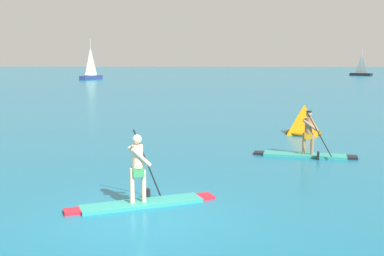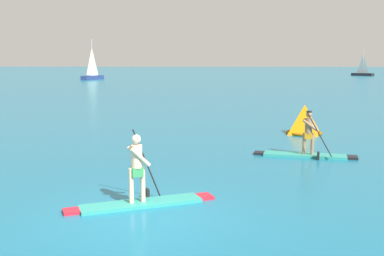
# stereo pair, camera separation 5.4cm
# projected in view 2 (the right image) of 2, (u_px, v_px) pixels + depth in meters

# --- Properties ---
(ground) EXTENTS (440.00, 440.00, 0.00)m
(ground) POSITION_uv_depth(u_px,v_px,m) (140.00, 218.00, 10.20)
(ground) COLOR #196B8C
(paddleboarder_mid_center) EXTENTS (3.40, 1.88, 1.81)m
(paddleboarder_mid_center) POSITION_uv_depth(u_px,v_px,m) (140.00, 190.00, 11.07)
(paddleboarder_mid_center) COLOR teal
(paddleboarder_mid_center) RESTS_ON ground
(paddleboarder_far_right) EXTENTS (3.57, 1.24, 1.73)m
(paddleboarder_far_right) POSITION_uv_depth(u_px,v_px,m) (307.00, 147.00, 16.66)
(paddleboarder_far_right) COLOR teal
(paddleboarder_far_right) RESTS_ON ground
(race_marker_buoy) EXTENTS (1.86, 1.86, 1.35)m
(race_marker_buoy) POSITION_uv_depth(u_px,v_px,m) (304.00, 121.00, 21.70)
(race_marker_buoy) COLOR orange
(race_marker_buoy) RESTS_ON ground
(sailboat_left_horizon) EXTENTS (2.79, 5.32, 6.84)m
(sailboat_left_horizon) POSITION_uv_depth(u_px,v_px,m) (92.00, 75.00, 80.75)
(sailboat_left_horizon) COLOR navy
(sailboat_left_horizon) RESTS_ON ground
(sailboat_right_horizon) EXTENTS (4.28, 4.00, 5.64)m
(sailboat_right_horizon) POSITION_uv_depth(u_px,v_px,m) (363.00, 73.00, 100.19)
(sailboat_right_horizon) COLOR black
(sailboat_right_horizon) RESTS_ON ground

